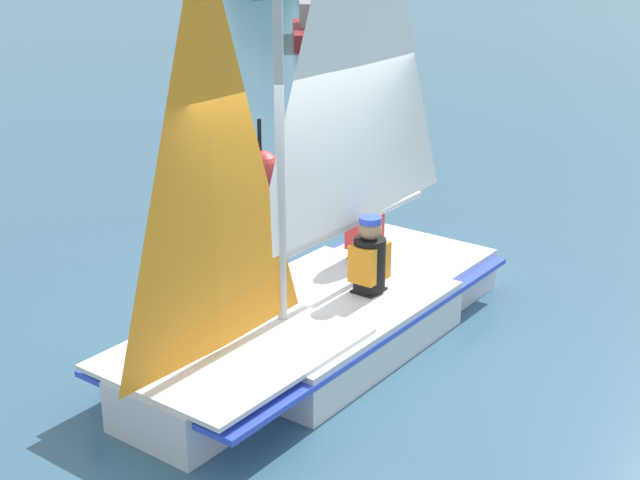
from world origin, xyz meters
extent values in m
plane|color=#38607A|center=(0.00, 0.00, 0.00)|extent=(260.00, 260.00, 0.00)
cube|color=silver|center=(0.00, 0.00, 0.22)|extent=(2.72, 2.89, 0.43)
cube|color=silver|center=(0.97, -1.38, 0.22)|extent=(1.31, 1.33, 0.43)
cube|color=silver|center=(-0.97, 1.38, 0.22)|extent=(1.72, 1.62, 0.43)
cube|color=blue|center=(0.00, 0.00, 0.36)|extent=(3.80, 4.42, 0.05)
cube|color=silver|center=(0.69, -0.97, 0.45)|extent=(2.36, 2.46, 0.04)
cylinder|color=#B7B7BC|center=(0.31, -0.44, 2.71)|extent=(0.08, 0.08, 4.55)
cylinder|color=#B7B7BC|center=(-0.34, 0.47, 1.04)|extent=(1.35, 1.87, 0.07)
pyramid|color=white|center=(-0.34, 0.47, 2.97)|extent=(1.27, 1.77, 3.80)
pyramid|color=orange|center=(0.78, -1.10, 2.17)|extent=(0.88, 1.22, 3.28)
cube|color=black|center=(-1.29, 1.83, 0.15)|extent=(0.07, 0.08, 0.30)
cube|color=black|center=(-0.09, 0.51, 0.23)|extent=(0.36, 0.37, 0.45)
cylinder|color=black|center=(-0.09, 0.51, 0.71)|extent=(0.42, 0.42, 0.50)
cube|color=orange|center=(-0.09, 0.51, 0.73)|extent=(0.41, 0.43, 0.35)
sphere|color=#A87A56|center=(-0.09, 0.51, 1.05)|extent=(0.22, 0.22, 0.22)
cylinder|color=blue|center=(-0.09, 0.51, 1.14)|extent=(0.29, 0.29, 0.06)
cube|color=black|center=(-0.91, 0.77, 0.23)|extent=(0.36, 0.37, 0.45)
cylinder|color=blue|center=(-0.91, 0.77, 0.71)|extent=(0.42, 0.42, 0.50)
cube|color=red|center=(-0.91, 0.77, 0.73)|extent=(0.41, 0.43, 0.35)
sphere|color=#A87A56|center=(-0.91, 0.77, 1.05)|extent=(0.22, 0.22, 0.22)
cube|color=maroon|center=(-19.36, 6.45, 0.24)|extent=(4.76, 3.06, 0.48)
cube|color=gray|center=(-19.68, 6.54, 0.83)|extent=(1.90, 1.91, 0.70)
cube|color=black|center=(-17.13, 5.82, 0.29)|extent=(0.30, 0.30, 0.58)
sphere|color=red|center=(-5.19, 0.76, 0.21)|extent=(0.60, 0.60, 0.60)
cylinder|color=black|center=(-5.19, 0.76, 0.70)|extent=(0.06, 0.06, 0.56)
camera|label=1|loc=(7.04, -2.28, 3.77)|focal=50.00mm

